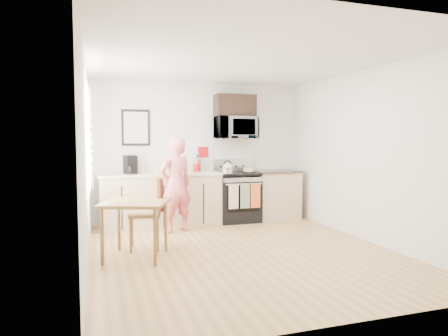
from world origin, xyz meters
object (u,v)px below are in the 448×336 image
object	(u,v)px
range	(237,198)
microwave	(236,128)
dining_table	(135,208)
cake	(249,170)
person	(176,185)
chair	(155,203)

from	to	relation	value
range	microwave	distance (m)	1.33
dining_table	cake	world-z (taller)	cake
cake	person	bearing A→B (deg)	-162.81
dining_table	cake	xyz separation A→B (m)	(2.25, 1.77, 0.31)
range	cake	xyz separation A→B (m)	(0.20, -0.07, 0.53)
dining_table	range	bearing A→B (deg)	41.92
range	chair	distance (m)	2.29
chair	range	bearing A→B (deg)	48.18
microwave	dining_table	distance (m)	3.03
range	person	xyz separation A→B (m)	(-1.27, -0.53, 0.35)
person	dining_table	distance (m)	1.53
microwave	cake	bearing A→B (deg)	-40.62
microwave	range	bearing A→B (deg)	-89.94
range	dining_table	distance (m)	2.76
chair	cake	xyz separation A→B (m)	(1.95, 1.40, 0.31)
microwave	chair	xyz separation A→B (m)	(-1.75, -1.57, -1.11)
microwave	dining_table	size ratio (longest dim) A/B	0.86
dining_table	person	bearing A→B (deg)	59.34
microwave	dining_table	bearing A→B (deg)	-136.49
range	dining_table	bearing A→B (deg)	-138.08
microwave	dining_table	world-z (taller)	microwave
cake	range	bearing A→B (deg)	161.01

